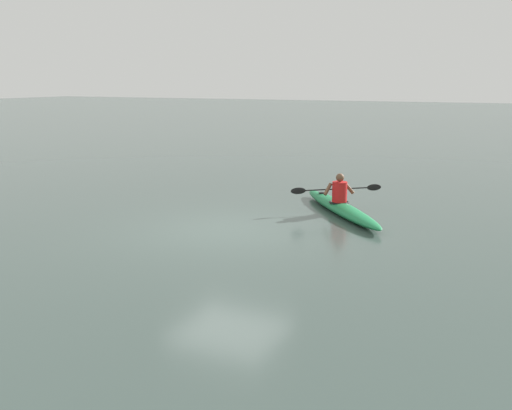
% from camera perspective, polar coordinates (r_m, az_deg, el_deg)
% --- Properties ---
extents(ground_plane, '(160.00, 160.00, 0.00)m').
position_cam_1_polar(ground_plane, '(13.37, -2.55, -2.42)').
color(ground_plane, '#384742').
extents(kayak, '(3.39, 3.96, 0.28)m').
position_cam_1_polar(kayak, '(15.12, 8.20, -0.28)').
color(kayak, '#19723F').
rests_on(kayak, ground).
extents(kayaker, '(1.94, 1.61, 0.73)m').
position_cam_1_polar(kayaker, '(15.15, 8.07, 1.44)').
color(kayaker, red).
rests_on(kayaker, kayak).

